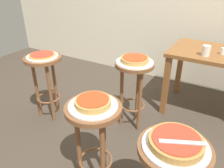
% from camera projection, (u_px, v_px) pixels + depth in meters
% --- Properties ---
extents(ground_plane, '(6.00, 6.00, 0.00)m').
position_uv_depth(ground_plane, '(107.00, 135.00, 2.30)').
color(ground_plane, '#42382D').
extents(serving_plate_foreground, '(0.34, 0.34, 0.01)m').
position_uv_depth(serving_plate_foreground, '(175.00, 146.00, 1.12)').
color(serving_plate_foreground, silver).
rests_on(serving_plate_foreground, stool_foreground).
extents(pizza_foreground, '(0.28, 0.28, 0.05)m').
position_uv_depth(pizza_foreground, '(176.00, 142.00, 1.11)').
color(pizza_foreground, '#B78442').
rests_on(pizza_foreground, serving_plate_foreground).
extents(stool_middle, '(0.39, 0.39, 0.73)m').
position_uv_depth(stool_middle, '(94.00, 129.00, 1.54)').
color(stool_middle, brown).
rests_on(stool_middle, ground_plane).
extents(serving_plate_middle, '(0.33, 0.33, 0.01)m').
position_uv_depth(serving_plate_middle, '(93.00, 106.00, 1.45)').
color(serving_plate_middle, white).
rests_on(serving_plate_middle, stool_middle).
extents(pizza_middle, '(0.24, 0.24, 0.05)m').
position_uv_depth(pizza_middle, '(93.00, 102.00, 1.44)').
color(pizza_middle, tan).
rests_on(pizza_middle, serving_plate_middle).
extents(stool_leftside, '(0.39, 0.39, 0.73)m').
position_uv_depth(stool_leftside, '(45.00, 74.00, 2.36)').
color(stool_leftside, brown).
rests_on(stool_leftside, ground_plane).
extents(serving_plate_leftside, '(0.32, 0.32, 0.01)m').
position_uv_depth(serving_plate_leftside, '(42.00, 56.00, 2.27)').
color(serving_plate_leftside, silver).
rests_on(serving_plate_leftside, stool_leftside).
extents(pizza_leftside, '(0.27, 0.27, 0.02)m').
position_uv_depth(pizza_leftside, '(42.00, 55.00, 2.26)').
color(pizza_leftside, tan).
rests_on(pizza_leftside, serving_plate_leftside).
extents(stool_rear, '(0.39, 0.39, 0.73)m').
position_uv_depth(stool_rear, '(134.00, 80.00, 2.22)').
color(stool_rear, brown).
rests_on(stool_rear, ground_plane).
extents(serving_plate_rear, '(0.37, 0.37, 0.01)m').
position_uv_depth(serving_plate_rear, '(135.00, 62.00, 2.13)').
color(serving_plate_rear, white).
rests_on(serving_plate_rear, stool_rear).
extents(pizza_rear, '(0.27, 0.27, 0.05)m').
position_uv_depth(pizza_rear, '(135.00, 59.00, 2.12)').
color(pizza_rear, tan).
rests_on(pizza_rear, serving_plate_rear).
extents(dining_table, '(1.08, 0.69, 0.75)m').
position_uv_depth(dining_table, '(222.00, 63.00, 2.37)').
color(dining_table, brown).
rests_on(dining_table, ground_plane).
extents(cup_near_edge, '(0.08, 0.08, 0.11)m').
position_uv_depth(cup_near_edge, '(206.00, 51.00, 2.21)').
color(cup_near_edge, silver).
rests_on(cup_near_edge, dining_table).
extents(condiment_shaker, '(0.04, 0.04, 0.07)m').
position_uv_depth(condiment_shaker, '(223.00, 51.00, 2.25)').
color(condiment_shaker, white).
rests_on(condiment_shaker, dining_table).
extents(pizza_server_knife, '(0.21, 0.11, 0.01)m').
position_uv_depth(pizza_server_knife, '(182.00, 142.00, 1.07)').
color(pizza_server_knife, silver).
rests_on(pizza_server_knife, pizza_foreground).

